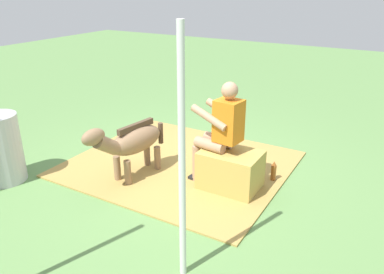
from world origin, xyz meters
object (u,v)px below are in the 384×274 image
(pony_standing, at_px, (132,142))
(soda_bottle, at_px, (273,172))
(person_seated, at_px, (220,129))
(water_barrel, at_px, (1,149))
(hay_bale, at_px, (230,171))
(tent_pole_left, at_px, (182,163))

(pony_standing, height_order, soda_bottle, pony_standing)
(person_seated, bearing_deg, soda_bottle, -142.53)
(soda_bottle, distance_m, water_barrel, 3.57)
(soda_bottle, bearing_deg, person_seated, 37.47)
(hay_bale, bearing_deg, pony_standing, 17.26)
(soda_bottle, relative_size, water_barrel, 0.32)
(person_seated, bearing_deg, tent_pole_left, 105.48)
(hay_bale, distance_m, pony_standing, 1.33)
(hay_bale, distance_m, person_seated, 0.55)
(tent_pole_left, bearing_deg, person_seated, -74.52)
(hay_bale, xyz_separation_m, person_seated, (0.17, -0.01, 0.52))
(pony_standing, height_order, water_barrel, water_barrel)
(hay_bale, relative_size, water_barrel, 0.81)
(person_seated, relative_size, tent_pole_left, 0.62)
(person_seated, distance_m, water_barrel, 2.85)
(soda_bottle, distance_m, tent_pole_left, 2.30)
(pony_standing, relative_size, soda_bottle, 4.59)
(pony_standing, xyz_separation_m, tent_pole_left, (-1.53, 1.23, 0.59))
(hay_bale, height_order, tent_pole_left, tent_pole_left)
(hay_bale, bearing_deg, soda_bottle, -132.11)
(soda_bottle, bearing_deg, tent_pole_left, 86.37)
(water_barrel, xyz_separation_m, tent_pole_left, (-2.96, 0.32, 0.66))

